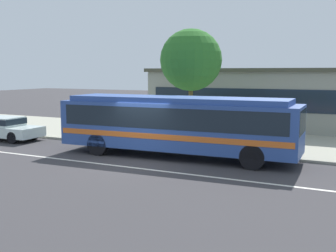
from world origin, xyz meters
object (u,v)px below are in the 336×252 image
(pedestrian_walking_along_curb, at_px, (239,129))
(bus_stop_sign, at_px, (287,121))
(transit_bus, at_px, (177,122))
(pedestrian_waiting_near_sign, at_px, (271,131))
(street_tree_near_stop, at_px, (191,60))
(sedan_behind_bus, at_px, (1,127))

(pedestrian_walking_along_curb, height_order, bus_stop_sign, bus_stop_sign)
(transit_bus, bearing_deg, bus_stop_sign, 22.76)
(bus_stop_sign, bearing_deg, pedestrian_waiting_near_sign, 157.33)
(transit_bus, relative_size, street_tree_near_stop, 1.80)
(bus_stop_sign, xyz_separation_m, street_tree_near_stop, (-5.81, 2.79, 2.75))
(pedestrian_walking_along_curb, height_order, street_tree_near_stop, street_tree_near_stop)
(transit_bus, distance_m, pedestrian_walking_along_curb, 3.40)
(sedan_behind_bus, xyz_separation_m, pedestrian_walking_along_curb, (13.11, 2.65, 0.36))
(sedan_behind_bus, relative_size, pedestrian_walking_along_curb, 2.92)
(transit_bus, relative_size, pedestrian_waiting_near_sign, 6.32)
(pedestrian_waiting_near_sign, bearing_deg, transit_bus, -149.17)
(pedestrian_walking_along_curb, xyz_separation_m, street_tree_near_stop, (-3.44, 2.02, 3.35))
(transit_bus, xyz_separation_m, street_tree_near_stop, (-1.36, 4.66, 2.86))
(pedestrian_waiting_near_sign, height_order, street_tree_near_stop, street_tree_near_stop)
(transit_bus, height_order, bus_stop_sign, transit_bus)
(bus_stop_sign, bearing_deg, transit_bus, -157.24)
(pedestrian_waiting_near_sign, height_order, pedestrian_walking_along_curb, pedestrian_waiting_near_sign)
(sedan_behind_bus, distance_m, street_tree_near_stop, 11.36)
(street_tree_near_stop, bearing_deg, transit_bus, -73.74)
(transit_bus, distance_m, pedestrian_waiting_near_sign, 4.30)
(sedan_behind_bus, bearing_deg, pedestrian_walking_along_curb, 11.43)
(street_tree_near_stop, bearing_deg, pedestrian_walking_along_curb, -30.40)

